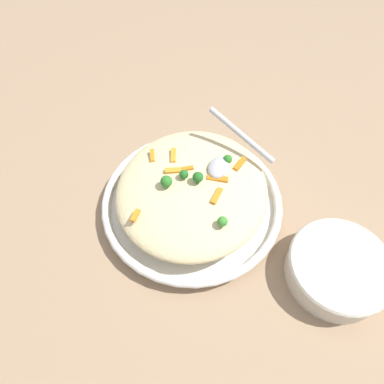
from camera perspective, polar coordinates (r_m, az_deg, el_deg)
The scene contains 18 objects.
ground_plane at distance 0.77m, azimuth -0.00°, elevation -2.59°, with size 2.40×2.40×0.00m, color #9E7F60.
serving_bowl at distance 0.75m, azimuth -0.00°, elevation -1.74°, with size 0.37×0.37×0.04m.
pasta_mound at distance 0.71m, azimuth -0.00°, elevation 0.34°, with size 0.32×0.30×0.07m, color beige.
carrot_piece_0 at distance 0.72m, azimuth -2.99°, elevation 5.84°, with size 0.04×0.01×0.01m, color orange.
carrot_piece_1 at distance 0.72m, azimuth 7.67°, elevation 4.47°, with size 0.04×0.01×0.01m, color orange.
carrot_piece_2 at distance 0.69m, azimuth 4.11°, elevation 2.13°, with size 0.04×0.01×0.01m, color orange.
carrot_piece_3 at distance 0.70m, azimuth -0.75°, elevation 3.76°, with size 0.02×0.01×0.01m, color orange.
carrot_piece_4 at distance 0.65m, azimuth -9.06°, elevation -3.72°, with size 0.03×0.01×0.01m, color orange.
carrot_piece_5 at distance 0.73m, azimuth -6.37°, elevation 5.83°, with size 0.03×0.01×0.01m, color orange.
carrot_piece_6 at distance 0.66m, azimuth 3.97°, elevation -0.63°, with size 0.04×0.01×0.01m, color orange.
carrot_piece_7 at distance 0.69m, azimuth -2.67°, elevation 3.47°, with size 0.04×0.01×0.01m, color orange.
broccoli_floret_0 at distance 0.67m, azimuth 0.99°, elevation 2.44°, with size 0.02×0.02×0.03m.
broccoli_floret_1 at distance 0.71m, azimuth 5.72°, elevation 5.24°, with size 0.02×0.02×0.02m.
broccoli_floret_2 at distance 0.67m, azimuth -1.42°, elevation 2.62°, with size 0.02×0.02×0.02m.
broccoli_floret_3 at distance 0.67m, azimuth -4.13°, elevation 1.69°, with size 0.02×0.02×0.03m.
broccoli_floret_4 at distance 0.63m, azimuth 4.90°, elevation -4.73°, with size 0.02×0.02×0.02m.
serving_spoon at distance 0.71m, azimuth 5.64°, elevation 5.87°, with size 0.13×0.16×0.07m.
companion_bowl at distance 0.72m, azimuth 22.35°, elevation -11.23°, with size 0.19×0.19×0.06m.
Camera 1 is at (0.38, 0.14, 0.65)m, focal length 33.34 mm.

